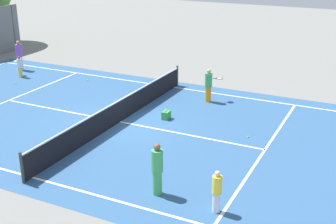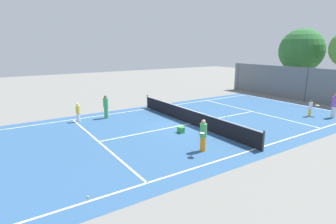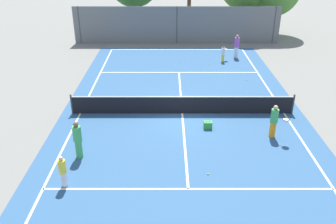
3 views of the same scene
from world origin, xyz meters
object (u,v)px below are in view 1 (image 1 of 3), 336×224
object	(u,v)px
ball_crate	(166,115)
tennis_ball_0	(16,83)
tennis_ball_5	(248,137)
player_3	(157,169)
player_2	(209,85)
player_4	(217,191)
player_0	(20,66)
tennis_ball_6	(58,109)
tennis_ball_1	(88,80)
player_1	(19,55)

from	to	relation	value
ball_crate	tennis_ball_0	distance (m)	9.82
tennis_ball_5	player_3	bearing A→B (deg)	166.71
player_3	tennis_ball_5	size ratio (longest dim) A/B	25.94
player_2	player_4	size ratio (longest dim) A/B	1.23
ball_crate	tennis_ball_5	xyz separation A→B (m)	(-0.37, -3.84, -0.15)
tennis_ball_0	tennis_ball_5	bearing A→B (deg)	-95.97
player_2	player_4	xyz separation A→B (m)	(-8.90, -3.72, -0.17)
player_0	tennis_ball_6	world-z (taller)	player_0
player_2	tennis_ball_5	world-z (taller)	player_2
player_0	ball_crate	world-z (taller)	player_0
ball_crate	tennis_ball_1	world-z (taller)	ball_crate
tennis_ball_6	tennis_ball_1	bearing A→B (deg)	18.14
ball_crate	tennis_ball_6	distance (m)	5.22
player_3	tennis_ball_0	distance (m)	14.12
player_2	tennis_ball_1	bearing A→B (deg)	87.96
player_3	tennis_ball_6	distance (m)	8.99
player_3	tennis_ball_0	world-z (taller)	player_3
tennis_ball_0	tennis_ball_5	world-z (taller)	same
player_1	tennis_ball_6	distance (m)	7.88
player_1	ball_crate	size ratio (longest dim) A/B	4.23
player_0	tennis_ball_0	bearing A→B (deg)	-149.06
player_0	player_1	world-z (taller)	player_1
player_1	player_4	size ratio (longest dim) A/B	1.36
player_0	tennis_ball_5	bearing A→B (deg)	-100.16
player_2	tennis_ball_5	bearing A→B (deg)	-137.96
player_2	tennis_ball_1	size ratio (longest dim) A/B	24.85
player_0	tennis_ball_6	bearing A→B (deg)	-121.87
player_1	tennis_ball_5	distance (m)	15.81
player_1	ball_crate	world-z (taller)	player_1
player_2	player_3	distance (m)	8.94
player_1	tennis_ball_6	size ratio (longest dim) A/B	27.31
player_1	tennis_ball_1	size ratio (longest dim) A/B	27.31
tennis_ball_0	tennis_ball_6	xyz separation A→B (m)	(-2.19, -4.68, 0.00)
player_3	tennis_ball_0	bearing A→B (deg)	60.95
player_1	player_4	xyz separation A→B (m)	(-9.27, -16.04, -0.24)
player_1	tennis_ball_1	bearing A→B (deg)	-91.24
player_4	ball_crate	world-z (taller)	player_4
player_2	player_1	bearing A→B (deg)	88.28
tennis_ball_1	tennis_ball_5	world-z (taller)	same
tennis_ball_0	player_1	bearing A→B (deg)	37.09
ball_crate	tennis_ball_6	xyz separation A→B (m)	(-1.14, 5.09, -0.15)
player_2	player_4	distance (m)	9.65
tennis_ball_1	tennis_ball_6	size ratio (longest dim) A/B	1.00
player_1	player_0	bearing A→B (deg)	-137.72
ball_crate	player_1	bearing A→B (deg)	73.77
player_0	player_3	distance (m)	15.26
player_0	player_4	xyz separation A→B (m)	(-8.11, -14.99, 0.04)
player_0	player_1	bearing A→B (deg)	42.28
ball_crate	tennis_ball_0	bearing A→B (deg)	83.85
player_0	player_2	distance (m)	11.29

